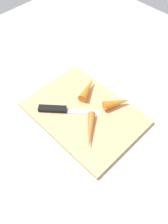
% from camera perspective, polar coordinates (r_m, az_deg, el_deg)
% --- Properties ---
extents(ground_plane, '(1.40, 1.40, 0.00)m').
position_cam_1_polar(ground_plane, '(0.76, 0.00, -0.54)').
color(ground_plane, '#ADA8A0').
extents(cutting_board, '(0.36, 0.26, 0.01)m').
position_cam_1_polar(cutting_board, '(0.75, 0.00, -0.27)').
color(cutting_board, tan).
rests_on(cutting_board, ground_plane).
extents(knife, '(0.16, 0.15, 0.01)m').
position_cam_1_polar(knife, '(0.75, -6.72, 0.70)').
color(knife, '#B7B7BC').
rests_on(knife, cutting_board).
extents(carrot_shortest, '(0.07, 0.09, 0.03)m').
position_cam_1_polar(carrot_shortest, '(0.76, 8.09, 2.23)').
color(carrot_shortest, orange).
rests_on(carrot_shortest, cutting_board).
extents(carrot_medium, '(0.07, 0.10, 0.03)m').
position_cam_1_polar(carrot_medium, '(0.79, 0.90, 5.71)').
color(carrot_medium, orange).
rests_on(carrot_medium, cutting_board).
extents(carrot_longest, '(0.10, 0.11, 0.02)m').
position_cam_1_polar(carrot_longest, '(0.69, 1.54, -4.39)').
color(carrot_longest, orange).
rests_on(carrot_longest, cutting_board).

